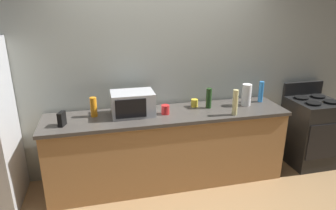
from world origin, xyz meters
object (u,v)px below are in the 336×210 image
object	(u,v)px
stove_range	(311,131)
bottle_spray_cleaner	(261,92)
cordless_phone	(62,119)
bottle_dish_soap	(94,107)
bottle_wine	(209,98)
mug_yellow	(194,103)
mug_red	(165,110)
bottle_vinegar	(235,102)
paper_towel_roll	(246,95)
microwave	(133,103)

from	to	relation	value
stove_range	bottle_spray_cleaner	xyz separation A→B (m)	(-0.74, 0.13, 0.57)
stove_range	cordless_phone	xyz separation A→B (m)	(-3.16, -0.10, 0.51)
bottle_dish_soap	bottle_spray_cleaner	xyz separation A→B (m)	(2.10, 0.04, 0.02)
bottle_dish_soap	bottle_wine	distance (m)	1.36
mug_yellow	mug_red	bearing A→B (deg)	-157.59
bottle_vinegar	mug_yellow	world-z (taller)	bottle_vinegar
paper_towel_roll	bottle_dish_soap	size ratio (longest dim) A/B	1.21
stove_range	mug_red	world-z (taller)	stove_range
stove_range	paper_towel_roll	xyz separation A→B (m)	(-0.99, 0.05, 0.57)
paper_towel_roll	bottle_vinegar	world-z (taller)	bottle_vinegar
stove_range	bottle_spray_cleaner	bearing A→B (deg)	169.74
paper_towel_roll	mug_red	size ratio (longest dim) A/B	2.53
bottle_dish_soap	bottle_wine	bearing A→B (deg)	-1.30
bottle_wine	bottle_dish_soap	bearing A→B (deg)	178.70
stove_range	microwave	distance (m)	2.47
cordless_phone	bottle_wine	xyz separation A→B (m)	(1.69, 0.17, 0.05)
stove_range	mug_red	xyz separation A→B (m)	(-2.04, -0.02, 0.49)
paper_towel_roll	cordless_phone	xyz separation A→B (m)	(-2.18, -0.15, -0.06)
stove_range	microwave	bearing A→B (deg)	178.85
mug_yellow	bottle_vinegar	bearing A→B (deg)	-46.59
mug_yellow	cordless_phone	bearing A→B (deg)	-170.64
microwave	mug_red	xyz separation A→B (m)	(0.37, -0.07, -0.08)
microwave	cordless_phone	size ratio (longest dim) A/B	3.20
cordless_phone	mug_yellow	bearing A→B (deg)	28.92
stove_range	bottle_wine	distance (m)	1.58
microwave	bottle_dish_soap	bearing A→B (deg)	173.69
bottle_wine	mug_red	xyz separation A→B (m)	(-0.56, -0.08, -0.07)
paper_towel_roll	bottle_spray_cleaner	distance (m)	0.26
bottle_wine	paper_towel_roll	bearing A→B (deg)	-1.73
bottle_wine	mug_red	distance (m)	0.57
bottle_wine	bottle_vinegar	bearing A→B (deg)	-55.18
cordless_phone	mug_yellow	xyz separation A→B (m)	(1.53, 0.25, -0.03)
stove_range	mug_yellow	world-z (taller)	stove_range
stove_range	microwave	world-z (taller)	microwave
microwave	stove_range	bearing A→B (deg)	-1.15
bottle_wine	microwave	bearing A→B (deg)	-178.95
bottle_spray_cleaner	mug_red	bearing A→B (deg)	-173.34
paper_towel_roll	bottle_spray_cleaner	xyz separation A→B (m)	(0.25, 0.08, -0.00)
microwave	mug_yellow	distance (m)	0.79
stove_range	bottle_dish_soap	xyz separation A→B (m)	(-2.84, 0.10, 0.55)
stove_range	bottle_dish_soap	distance (m)	2.89
stove_range	bottle_vinegar	xyz separation A→B (m)	(-1.27, -0.23, 0.59)
bottle_spray_cleaner	mug_red	size ratio (longest dim) A/B	2.51
bottle_wine	bottle_vinegar	world-z (taller)	bottle_vinegar
microwave	bottle_wine	world-z (taller)	microwave
bottle_wine	bottle_spray_cleaner	size ratio (longest dim) A/B	0.92
stove_range	bottle_wine	bearing A→B (deg)	177.47
microwave	mug_yellow	size ratio (longest dim) A/B	5.14
cordless_phone	mug_yellow	world-z (taller)	cordless_phone
cordless_phone	mug_red	bearing A→B (deg)	23.88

